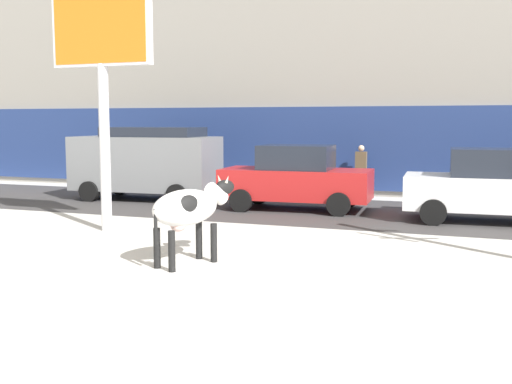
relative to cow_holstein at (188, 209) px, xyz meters
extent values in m
plane|color=silver|center=(1.13, -1.39, -1.00)|extent=(120.00, 120.00, 0.00)
cube|color=#423F3F|center=(1.13, 7.18, -1.00)|extent=(60.00, 5.60, 0.01)
cube|color=gray|center=(1.13, 14.05, 5.50)|extent=(44.00, 6.00, 13.00)
cube|color=navy|center=(1.13, 11.00, 0.60)|extent=(43.12, 0.10, 2.80)
ellipsoid|color=silver|center=(-0.03, -0.05, 0.02)|extent=(1.08, 1.52, 0.64)
ellipsoid|color=black|center=(0.08, -0.20, 0.07)|extent=(0.47, 0.62, 0.40)
cylinder|color=black|center=(-0.03, 0.48, -0.65)|extent=(0.12, 0.12, 0.70)
cylinder|color=black|center=(0.33, 0.34, -0.65)|extent=(0.12, 0.12, 0.70)
cylinder|color=black|center=(-0.40, -0.43, -0.65)|extent=(0.12, 0.12, 0.70)
cylinder|color=black|center=(-0.04, -0.57, -0.65)|extent=(0.12, 0.12, 0.70)
cylinder|color=silver|center=(0.25, 0.65, 0.20)|extent=(0.42, 0.54, 0.44)
ellipsoid|color=black|center=(0.33, 0.85, 0.30)|extent=(0.39, 0.50, 0.28)
cone|color=beige|center=(0.21, 0.86, 0.46)|extent=(0.13, 0.10, 0.15)
cone|color=beige|center=(0.42, 0.77, 0.46)|extent=(0.13, 0.10, 0.15)
cylinder|color=black|center=(-0.28, -0.66, -0.23)|extent=(0.06, 0.06, 0.60)
ellipsoid|color=beige|center=(-0.10, -0.21, -0.28)|extent=(0.33, 0.35, 0.20)
cylinder|color=silver|center=(-3.30, 2.42, 0.90)|extent=(0.24, 0.24, 3.80)
cube|color=silver|center=(-3.30, 2.42, 3.65)|extent=(2.52, 0.27, 1.82)
cube|color=orange|center=(-3.30, 2.39, 3.65)|extent=(2.40, 0.22, 1.70)
cube|color=slate|center=(-5.30, 7.67, 0.17)|extent=(4.70, 2.15, 1.70)
cube|color=#1E232D|center=(-5.00, 7.69, 1.17)|extent=(3.09, 1.84, 0.30)
cylinder|color=black|center=(-3.86, 8.70, -0.68)|extent=(0.65, 0.26, 0.64)
cylinder|color=black|center=(-3.75, 6.81, -0.68)|extent=(0.65, 0.26, 0.64)
cylinder|color=black|center=(-6.85, 8.54, -0.68)|extent=(0.65, 0.26, 0.64)
cylinder|color=black|center=(-6.74, 6.64, -0.68)|extent=(0.65, 0.26, 0.64)
cube|color=red|center=(-0.13, 7.14, -0.26)|extent=(4.29, 1.99, 0.84)
cube|color=#1E232D|center=(-0.13, 7.14, 0.50)|extent=(2.08, 1.66, 0.68)
cylinder|color=black|center=(1.18, 8.10, -0.68)|extent=(0.65, 0.26, 0.64)
cylinder|color=black|center=(1.28, 6.34, -0.68)|extent=(0.65, 0.26, 0.64)
cylinder|color=black|center=(-1.54, 7.94, -0.68)|extent=(0.65, 0.26, 0.64)
cylinder|color=black|center=(-1.45, 6.19, -0.68)|extent=(0.65, 0.26, 0.64)
cube|color=white|center=(5.06, 6.68, -0.26)|extent=(4.29, 1.99, 0.84)
cube|color=#1E232D|center=(5.06, 6.68, 0.50)|extent=(2.08, 1.66, 0.68)
cylinder|color=black|center=(3.65, 7.48, -0.68)|extent=(0.65, 0.26, 0.64)
cylinder|color=black|center=(3.74, 5.72, -0.68)|extent=(0.65, 0.26, 0.64)
cylinder|color=#282833|center=(1.10, 10.48, -0.56)|extent=(0.24, 0.24, 0.88)
cube|color=brown|center=(1.10, 10.48, 0.20)|extent=(0.36, 0.22, 0.64)
sphere|color=beige|center=(1.10, 10.48, 0.63)|extent=(0.20, 0.20, 0.20)
camera|label=1|loc=(4.77, -9.62, 1.53)|focal=43.29mm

